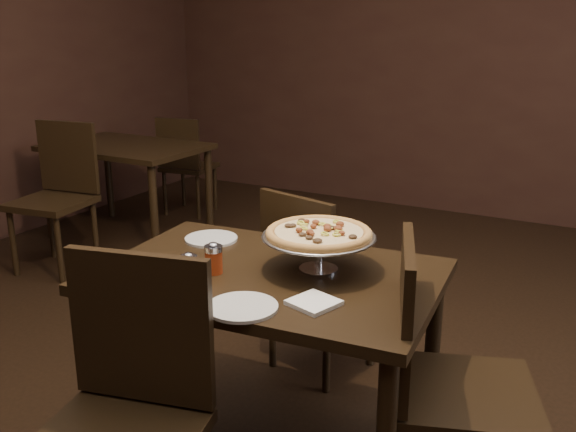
% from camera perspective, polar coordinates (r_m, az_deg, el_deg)
% --- Properties ---
extents(room, '(6.04, 7.04, 2.84)m').
position_cam_1_polar(room, '(2.13, 0.06, 12.64)').
color(room, black).
rests_on(room, ground).
extents(dining_table, '(1.23, 0.87, 0.73)m').
position_cam_1_polar(dining_table, '(2.28, -1.72, -7.19)').
color(dining_table, black).
rests_on(dining_table, ground).
extents(background_table, '(1.13, 0.75, 0.70)m').
position_cam_1_polar(background_table, '(4.90, -14.17, 5.10)').
color(background_table, black).
rests_on(background_table, ground).
extents(pizza_stand, '(0.40, 0.40, 0.16)m').
position_cam_1_polar(pizza_stand, '(2.21, 2.75, -1.58)').
color(pizza_stand, silver).
rests_on(pizza_stand, dining_table).
extents(parmesan_shaker, '(0.06, 0.06, 0.10)m').
position_cam_1_polar(parmesan_shaker, '(2.16, -8.81, -4.59)').
color(parmesan_shaker, '#F2E6BC').
rests_on(parmesan_shaker, dining_table).
extents(pepper_flake_shaker, '(0.06, 0.06, 0.11)m').
position_cam_1_polar(pepper_flake_shaker, '(2.22, -6.63, -3.78)').
color(pepper_flake_shaker, '#9B270E').
rests_on(pepper_flake_shaker, dining_table).
extents(packet_caddy, '(0.08, 0.08, 0.07)m').
position_cam_1_polar(packet_caddy, '(2.21, -9.41, -4.69)').
color(packet_caddy, black).
rests_on(packet_caddy, dining_table).
extents(napkin_stack, '(0.17, 0.17, 0.01)m').
position_cam_1_polar(napkin_stack, '(1.98, 2.31, -7.70)').
color(napkin_stack, white).
rests_on(napkin_stack, dining_table).
extents(plate_left, '(0.21, 0.21, 0.01)m').
position_cam_1_polar(plate_left, '(2.57, -6.84, -2.02)').
color(plate_left, silver).
rests_on(plate_left, dining_table).
extents(plate_near, '(0.22, 0.22, 0.01)m').
position_cam_1_polar(plate_near, '(1.96, -4.08, -8.08)').
color(plate_near, silver).
rests_on(plate_near, dining_table).
extents(serving_spatula, '(0.14, 0.14, 0.02)m').
position_cam_1_polar(serving_spatula, '(2.13, 0.41, -2.33)').
color(serving_spatula, silver).
rests_on(serving_spatula, pizza_stand).
extents(chair_far, '(0.49, 0.49, 0.86)m').
position_cam_1_polar(chair_far, '(2.88, 2.24, -5.37)').
color(chair_far, black).
rests_on(chair_far, ground).
extents(chair_near, '(0.53, 0.53, 0.94)m').
position_cam_1_polar(chair_near, '(1.93, -14.35, -16.47)').
color(chair_near, black).
rests_on(chair_near, ground).
extents(chair_side, '(0.56, 0.56, 0.93)m').
position_cam_1_polar(chair_side, '(2.11, 13.52, -13.52)').
color(chair_side, black).
rests_on(chair_side, ground).
extents(bg_chair_far, '(0.44, 0.44, 0.83)m').
position_cam_1_polar(bg_chair_far, '(5.42, -9.12, 4.77)').
color(bg_chair_far, black).
rests_on(bg_chair_far, ground).
extents(bg_chair_near, '(0.50, 0.50, 0.95)m').
position_cam_1_polar(bg_chair_near, '(4.42, -19.76, 2.16)').
color(bg_chair_near, black).
rests_on(bg_chair_near, ground).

